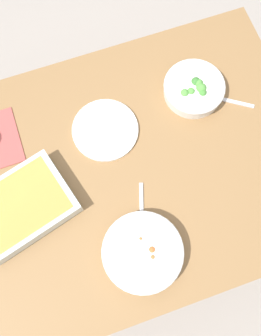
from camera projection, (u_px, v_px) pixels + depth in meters
name	position (u px, v px, depth m)	size (l,w,h in m)	color
ground_plane	(130.00, 208.00, 1.91)	(6.00, 6.00, 0.00)	#9E9389
dining_table	(130.00, 175.00, 1.29)	(1.20, 0.90, 0.74)	olive
stew_bowl	(143.00, 252.00, 1.10)	(0.24, 0.24, 0.06)	silver
broccoli_bowl	(194.00, 89.00, 1.25)	(0.21, 0.21, 0.06)	silver
baking_dish	(22.00, 206.00, 1.13)	(0.35, 0.29, 0.06)	silver
side_plate	(105.00, 130.00, 1.23)	(0.22, 0.22, 0.01)	white
spoon_by_stew	(142.00, 218.00, 1.15)	(0.07, 0.17, 0.01)	silver
spoon_by_broccoli	(221.00, 99.00, 1.27)	(0.16, 0.11, 0.01)	silver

